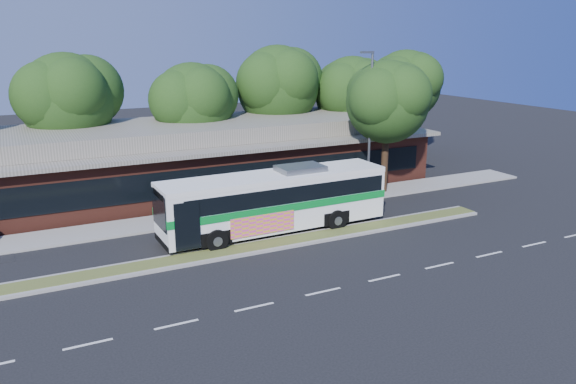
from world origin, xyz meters
The scene contains 12 objects.
ground centered at (0.00, 0.00, 0.00)m, with size 120.00×120.00×0.00m, color black.
median_strip centered at (0.00, 0.60, 0.07)m, with size 26.00×1.10×0.15m, color #495222.
sidewalk centered at (0.00, 6.40, 0.06)m, with size 44.00×2.60×0.12m, color gray.
plaza_building centered at (0.00, 12.99, 2.13)m, with size 33.20×11.20×4.45m.
lamp_post centered at (9.56, 6.00, 4.90)m, with size 0.93×0.18×9.07m.
tree_bg_b centered at (-6.57, 16.14, 6.14)m, with size 6.69×6.00×9.00m.
tree_bg_c centered at (1.40, 15.13, 5.59)m, with size 6.24×5.60×8.26m.
tree_bg_d centered at (8.45, 16.15, 6.42)m, with size 6.91×6.20×9.37m.
tree_bg_e centered at (14.42, 15.14, 5.74)m, with size 6.47×5.80×8.50m.
tree_bg_f centered at (20.43, 16.14, 6.06)m, with size 6.69×6.00×8.92m.
transit_bus centered at (1.40, 2.40, 1.89)m, with size 12.16×3.03×3.40m.
sidewalk_tree centered at (11.38, 6.33, 6.05)m, with size 5.82×5.22×8.55m.
Camera 1 is at (-10.45, -22.84, 9.83)m, focal length 35.00 mm.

